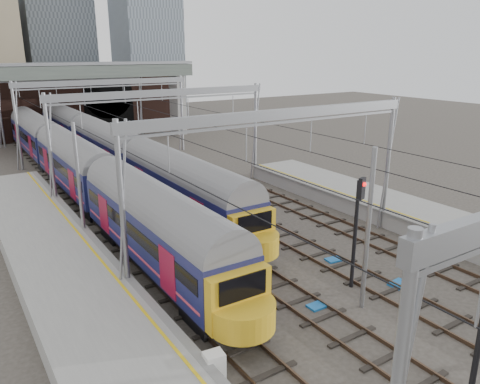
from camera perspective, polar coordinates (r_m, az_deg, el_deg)
ground at (r=20.29m, az=18.84°, el=-15.54°), size 160.00×160.00×0.00m
platform_left at (r=16.58m, az=-13.42°, el=-20.85°), size 4.32×55.00×1.12m
tracks at (r=30.66m, az=-3.40°, el=-3.27°), size 14.40×80.00×0.22m
overhead_line at (r=34.82m, az=-8.94°, el=10.09°), size 16.80×80.00×8.00m
retaining_wall at (r=64.25m, az=-19.07°, el=10.43°), size 28.00×2.75×9.00m
overbridge at (r=57.95m, az=-19.23°, el=12.73°), size 28.00×3.00×9.25m
city_skyline at (r=82.59m, az=-22.45°, el=20.26°), size 37.50×27.50×60.00m
train_main at (r=49.85m, az=-18.50°, el=6.58°), size 2.62×60.66×4.57m
train_second at (r=36.90m, az=-19.41°, el=3.10°), size 2.62×45.51×4.57m
signal_near_centre at (r=21.50m, az=14.09°, el=-3.39°), size 0.41×0.48×5.32m
relay_cabinet at (r=16.25m, az=-3.16°, el=-20.87°), size 0.69×0.60×1.28m
equip_cover_a at (r=20.94m, az=9.37°, el=-13.55°), size 0.82×0.58×0.10m
equip_cover_b at (r=25.27m, az=11.33°, el=-8.09°), size 0.87×0.67×0.10m
equip_cover_c at (r=23.61m, az=18.79°, el=-10.56°), size 1.00×0.75×0.11m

